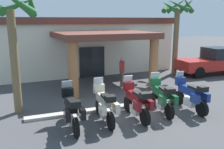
{
  "coord_description": "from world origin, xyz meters",
  "views": [
    {
      "loc": [
        -4.8,
        -9.11,
        3.91
      ],
      "look_at": [
        -0.4,
        2.21,
        1.2
      ],
      "focal_mm": 39.24,
      "sensor_mm": 36.0,
      "label": 1
    }
  ],
  "objects_px": {
    "motorcycle_green": "(162,97)",
    "palm_tree_roadside": "(11,23)",
    "pickup_truck_red": "(213,61)",
    "motorcycle_maroon": "(136,102)",
    "motorcycle_cream": "(105,105)",
    "motel_building": "(82,44)",
    "pedestrian": "(122,69)",
    "motorcycle_blue": "(191,95)",
    "palm_tree_near_portico": "(177,19)",
    "motorcycle_black": "(72,110)"
  },
  "relations": [
    {
      "from": "motel_building",
      "to": "pedestrian",
      "type": "bearing_deg",
      "value": -81.46
    },
    {
      "from": "motorcycle_black",
      "to": "palm_tree_roadside",
      "type": "relative_size",
      "value": 0.42
    },
    {
      "from": "motorcycle_black",
      "to": "pedestrian",
      "type": "relative_size",
      "value": 1.26
    },
    {
      "from": "pedestrian",
      "to": "motorcycle_green",
      "type": "bearing_deg",
      "value": -92.56
    },
    {
      "from": "pickup_truck_red",
      "to": "palm_tree_roadside",
      "type": "xyz_separation_m",
      "value": [
        -13.47,
        -3.07,
        2.86
      ]
    },
    {
      "from": "pedestrian",
      "to": "pickup_truck_red",
      "type": "height_order",
      "value": "pickup_truck_red"
    },
    {
      "from": "motel_building",
      "to": "palm_tree_near_portico",
      "type": "relative_size",
      "value": 2.54
    },
    {
      "from": "pedestrian",
      "to": "motorcycle_cream",
      "type": "bearing_deg",
      "value": -121.62
    },
    {
      "from": "motorcycle_black",
      "to": "palm_tree_near_portico",
      "type": "relative_size",
      "value": 0.4
    },
    {
      "from": "motorcycle_cream",
      "to": "motorcycle_blue",
      "type": "relative_size",
      "value": 1.0
    },
    {
      "from": "motorcycle_green",
      "to": "palm_tree_near_portico",
      "type": "distance_m",
      "value": 8.89
    },
    {
      "from": "motorcycle_cream",
      "to": "motorcycle_maroon",
      "type": "distance_m",
      "value": 1.32
    },
    {
      "from": "palm_tree_near_portico",
      "to": "palm_tree_roadside",
      "type": "distance_m",
      "value": 11.7
    },
    {
      "from": "motorcycle_green",
      "to": "pedestrian",
      "type": "bearing_deg",
      "value": 6.98
    },
    {
      "from": "motorcycle_black",
      "to": "pedestrian",
      "type": "height_order",
      "value": "pedestrian"
    },
    {
      "from": "motorcycle_green",
      "to": "pedestrian",
      "type": "relative_size",
      "value": 1.25
    },
    {
      "from": "motorcycle_maroon",
      "to": "palm_tree_near_portico",
      "type": "distance_m",
      "value": 9.83
    },
    {
      "from": "motorcycle_blue",
      "to": "motel_building",
      "type": "bearing_deg",
      "value": 12.38
    },
    {
      "from": "motorcycle_black",
      "to": "motorcycle_cream",
      "type": "relative_size",
      "value": 1.0
    },
    {
      "from": "motorcycle_cream",
      "to": "palm_tree_roadside",
      "type": "bearing_deg",
      "value": 56.31
    },
    {
      "from": "motorcycle_cream",
      "to": "pedestrian",
      "type": "xyz_separation_m",
      "value": [
        2.75,
        4.64,
        0.33
      ]
    },
    {
      "from": "motorcycle_black",
      "to": "pedestrian",
      "type": "distance_m",
      "value": 6.25
    },
    {
      "from": "motorcycle_maroon",
      "to": "pickup_truck_red",
      "type": "bearing_deg",
      "value": -58.27
    },
    {
      "from": "motel_building",
      "to": "motorcycle_maroon",
      "type": "bearing_deg",
      "value": -94.49
    },
    {
      "from": "pedestrian",
      "to": "palm_tree_near_portico",
      "type": "bearing_deg",
      "value": 19.31
    },
    {
      "from": "motorcycle_cream",
      "to": "palm_tree_near_portico",
      "type": "bearing_deg",
      "value": -47.73
    },
    {
      "from": "pickup_truck_red",
      "to": "palm_tree_near_portico",
      "type": "height_order",
      "value": "palm_tree_near_portico"
    },
    {
      "from": "motorcycle_green",
      "to": "motorcycle_blue",
      "type": "relative_size",
      "value": 1.0
    },
    {
      "from": "pickup_truck_red",
      "to": "palm_tree_roadside",
      "type": "height_order",
      "value": "palm_tree_roadside"
    },
    {
      "from": "motorcycle_maroon",
      "to": "motorcycle_green",
      "type": "xyz_separation_m",
      "value": [
        1.31,
        0.17,
        0.0
      ]
    },
    {
      "from": "motorcycle_maroon",
      "to": "motel_building",
      "type": "bearing_deg",
      "value": -1.83
    },
    {
      "from": "motel_building",
      "to": "palm_tree_roadside",
      "type": "xyz_separation_m",
      "value": [
        -4.85,
        -7.79,
        1.71
      ]
    },
    {
      "from": "motel_building",
      "to": "palm_tree_near_portico",
      "type": "height_order",
      "value": "palm_tree_near_portico"
    },
    {
      "from": "motel_building",
      "to": "motorcycle_green",
      "type": "relative_size",
      "value": 6.35
    },
    {
      "from": "motorcycle_green",
      "to": "palm_tree_near_portico",
      "type": "xyz_separation_m",
      "value": [
        5.17,
        6.45,
        3.27
      ]
    },
    {
      "from": "motorcycle_blue",
      "to": "pickup_truck_red",
      "type": "relative_size",
      "value": 0.42
    },
    {
      "from": "palm_tree_near_portico",
      "to": "pedestrian",
      "type": "bearing_deg",
      "value": -159.75
    },
    {
      "from": "motorcycle_blue",
      "to": "palm_tree_roadside",
      "type": "height_order",
      "value": "palm_tree_roadside"
    },
    {
      "from": "motorcycle_blue",
      "to": "palm_tree_near_portico",
      "type": "distance_m",
      "value": 8.38
    },
    {
      "from": "pedestrian",
      "to": "palm_tree_roadside",
      "type": "height_order",
      "value": "palm_tree_roadside"
    },
    {
      "from": "motorcycle_cream",
      "to": "palm_tree_roadside",
      "type": "distance_m",
      "value": 4.95
    },
    {
      "from": "motorcycle_blue",
      "to": "motorcycle_black",
      "type": "bearing_deg",
      "value": 89.28
    },
    {
      "from": "motorcycle_blue",
      "to": "palm_tree_near_portico",
      "type": "height_order",
      "value": "palm_tree_near_portico"
    },
    {
      "from": "palm_tree_near_portico",
      "to": "motorcycle_cream",
      "type": "bearing_deg",
      "value": -140.18
    },
    {
      "from": "motorcycle_maroon",
      "to": "palm_tree_near_portico",
      "type": "height_order",
      "value": "palm_tree_near_portico"
    },
    {
      "from": "motorcycle_green",
      "to": "palm_tree_roadside",
      "type": "xyz_separation_m",
      "value": [
        -5.74,
        2.23,
        3.1
      ]
    },
    {
      "from": "motorcycle_green",
      "to": "palm_tree_near_portico",
      "type": "height_order",
      "value": "palm_tree_near_portico"
    },
    {
      "from": "pickup_truck_red",
      "to": "palm_tree_roadside",
      "type": "distance_m",
      "value": 14.1
    },
    {
      "from": "motorcycle_green",
      "to": "pickup_truck_red",
      "type": "distance_m",
      "value": 9.37
    },
    {
      "from": "motorcycle_maroon",
      "to": "palm_tree_near_portico",
      "type": "relative_size",
      "value": 0.4
    }
  ]
}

